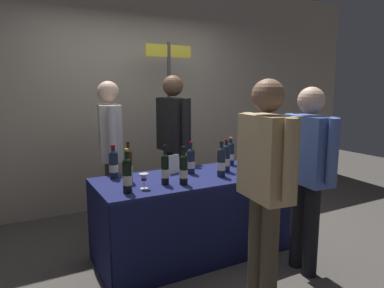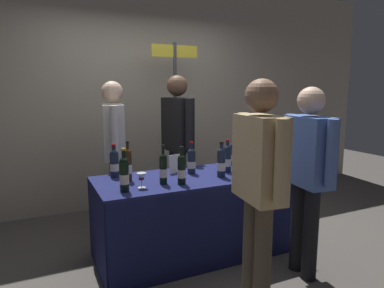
# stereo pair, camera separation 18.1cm
# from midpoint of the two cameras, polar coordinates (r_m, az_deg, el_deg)

# --- Properties ---
(ground_plane) EXTENTS (12.00, 12.00, 0.00)m
(ground_plane) POSITION_cam_midpoint_polar(r_m,az_deg,el_deg) (3.45, -1.58, -17.60)
(ground_plane) COLOR #514C47
(back_partition) EXTENTS (7.66, 0.12, 3.00)m
(back_partition) POSITION_cam_midpoint_polar(r_m,az_deg,el_deg) (4.66, -11.23, 8.35)
(back_partition) COLOR #B2A893
(back_partition) RESTS_ON ground_plane
(tasting_table) EXTENTS (1.76, 0.77, 0.76)m
(tasting_table) POSITION_cam_midpoint_polar(r_m,az_deg,el_deg) (3.25, -1.62, -9.24)
(tasting_table) COLOR #191E51
(tasting_table) RESTS_ON ground_plane
(featured_wine_bottle) EXTENTS (0.08, 0.08, 0.33)m
(featured_wine_bottle) POSITION_cam_midpoint_polar(r_m,az_deg,el_deg) (3.14, 3.23, -2.91)
(featured_wine_bottle) COLOR #192333
(featured_wine_bottle) RESTS_ON tasting_table
(display_bottle_0) EXTENTS (0.07, 0.07, 0.35)m
(display_bottle_0) POSITION_cam_midpoint_polar(r_m,az_deg,el_deg) (2.72, -12.57, -4.97)
(display_bottle_0) COLOR black
(display_bottle_0) RESTS_ON tasting_table
(display_bottle_1) EXTENTS (0.08, 0.08, 0.29)m
(display_bottle_1) POSITION_cam_midpoint_polar(r_m,az_deg,el_deg) (3.64, 4.99, -1.49)
(display_bottle_1) COLOR #192333
(display_bottle_1) RESTS_ON tasting_table
(display_bottle_2) EXTENTS (0.08, 0.08, 0.32)m
(display_bottle_2) POSITION_cam_midpoint_polar(r_m,az_deg,el_deg) (3.33, 4.16, -2.31)
(display_bottle_2) COLOR #192333
(display_bottle_2) RESTS_ON tasting_table
(display_bottle_3) EXTENTS (0.08, 0.08, 0.30)m
(display_bottle_3) POSITION_cam_midpoint_polar(r_m,az_deg,el_deg) (3.25, -1.78, -2.76)
(display_bottle_3) COLOR #192333
(display_bottle_3) RESTS_ON tasting_table
(display_bottle_4) EXTENTS (0.07, 0.07, 0.32)m
(display_bottle_4) POSITION_cam_midpoint_polar(r_m,az_deg,el_deg) (2.89, -3.21, -4.13)
(display_bottle_4) COLOR black
(display_bottle_4) RESTS_ON tasting_table
(display_bottle_5) EXTENTS (0.07, 0.07, 0.34)m
(display_bottle_5) POSITION_cam_midpoint_polar(r_m,az_deg,el_deg) (2.89, -6.28, -4.09)
(display_bottle_5) COLOR black
(display_bottle_5) RESTS_ON tasting_table
(display_bottle_6) EXTENTS (0.07, 0.07, 0.31)m
(display_bottle_6) POSITION_cam_midpoint_polar(r_m,az_deg,el_deg) (3.73, 7.32, -1.29)
(display_bottle_6) COLOR black
(display_bottle_6) RESTS_ON tasting_table
(display_bottle_7) EXTENTS (0.08, 0.08, 0.30)m
(display_bottle_7) POSITION_cam_midpoint_polar(r_m,az_deg,el_deg) (3.19, -14.45, -3.18)
(display_bottle_7) COLOR #192333
(display_bottle_7) RESTS_ON tasting_table
(display_bottle_8) EXTENTS (0.07, 0.07, 0.35)m
(display_bottle_8) POSITION_cam_midpoint_polar(r_m,az_deg,el_deg) (3.03, -12.16, -3.47)
(display_bottle_8) COLOR #38230F
(display_bottle_8) RESTS_ON tasting_table
(wine_glass_near_vendor) EXTENTS (0.08, 0.08, 0.12)m
(wine_glass_near_vendor) POSITION_cam_midpoint_polar(r_m,az_deg,el_deg) (2.81, -9.82, -5.56)
(wine_glass_near_vendor) COLOR silver
(wine_glass_near_vendor) RESTS_ON tasting_table
(wine_glass_mid) EXTENTS (0.07, 0.07, 0.15)m
(wine_glass_mid) POSITION_cam_midpoint_polar(r_m,az_deg,el_deg) (3.62, 7.74, -1.89)
(wine_glass_mid) COLOR silver
(wine_glass_mid) RESTS_ON tasting_table
(brochure_stand) EXTENTS (0.14, 0.06, 0.18)m
(brochure_stand) POSITION_cam_midpoint_polar(r_m,az_deg,el_deg) (3.28, -4.59, -3.35)
(brochure_stand) COLOR silver
(brochure_stand) RESTS_ON tasting_table
(vendor_presenter) EXTENTS (0.25, 0.58, 1.70)m
(vendor_presenter) POSITION_cam_midpoint_polar(r_m,az_deg,el_deg) (3.95, -4.45, 1.45)
(vendor_presenter) COLOR #2D3347
(vendor_presenter) RESTS_ON ground_plane
(vendor_assistant) EXTENTS (0.29, 0.61, 1.63)m
(vendor_assistant) POSITION_cam_midpoint_polar(r_m,az_deg,el_deg) (3.73, -14.76, 0.05)
(vendor_assistant) COLOR #4C4233
(vendor_assistant) RESTS_ON ground_plane
(taster_foreground_right) EXTENTS (0.26, 0.60, 1.57)m
(taster_foreground_right) POSITION_cam_midpoint_polar(r_m,az_deg,el_deg) (2.97, 16.95, -3.22)
(taster_foreground_right) COLOR black
(taster_foreground_right) RESTS_ON ground_plane
(taster_foreground_left) EXTENTS (0.26, 0.59, 1.62)m
(taster_foreground_left) POSITION_cam_midpoint_polar(r_m,az_deg,el_deg) (2.39, 9.92, -5.10)
(taster_foreground_left) COLOR #4C4233
(taster_foreground_left) RESTS_ON ground_plane
(booth_signpost) EXTENTS (0.60, 0.04, 2.11)m
(booth_signpost) POSITION_cam_midpoint_polar(r_m,az_deg,el_deg) (4.35, -4.98, 5.78)
(booth_signpost) COLOR #47474C
(booth_signpost) RESTS_ON ground_plane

